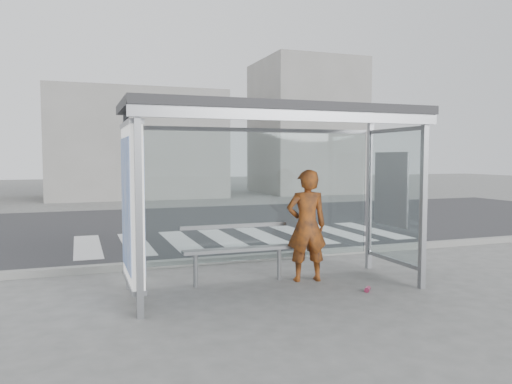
# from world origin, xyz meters

# --- Properties ---
(ground) EXTENTS (80.00, 80.00, 0.00)m
(ground) POSITION_xyz_m (0.00, 0.00, 0.00)
(ground) COLOR #5E5E5C
(ground) RESTS_ON ground
(road) EXTENTS (30.00, 10.00, 0.01)m
(road) POSITION_xyz_m (0.00, 7.00, 0.00)
(road) COLOR #2D2D30
(road) RESTS_ON ground
(curb) EXTENTS (30.00, 0.18, 0.12)m
(curb) POSITION_xyz_m (0.00, 1.95, 0.06)
(curb) COLOR gray
(curb) RESTS_ON ground
(crosswalk) EXTENTS (7.55, 3.00, 0.00)m
(crosswalk) POSITION_xyz_m (1.00, 4.50, 0.00)
(crosswalk) COLOR silver
(crosswalk) RESTS_ON ground
(bus_shelter) EXTENTS (4.25, 1.65, 2.62)m
(bus_shelter) POSITION_xyz_m (-0.37, 0.06, 1.98)
(bus_shelter) COLOR gray
(bus_shelter) RESTS_ON ground
(building_center) EXTENTS (8.00, 5.00, 5.00)m
(building_center) POSITION_xyz_m (0.00, 18.00, 2.50)
(building_center) COLOR gray
(building_center) RESTS_ON ground
(building_right) EXTENTS (5.00, 5.00, 7.00)m
(building_right) POSITION_xyz_m (9.00, 18.00, 3.50)
(building_right) COLOR gray
(building_right) RESTS_ON ground
(person) EXTENTS (0.68, 0.51, 1.71)m
(person) POSITION_xyz_m (0.62, 0.28, 0.86)
(person) COLOR #C96312
(person) RESTS_ON ground
(bench) EXTENTS (1.70, 0.31, 0.88)m
(bench) POSITION_xyz_m (-0.41, 0.50, 0.52)
(bench) COLOR slate
(bench) RESTS_ON ground
(soda_can) EXTENTS (0.14, 0.14, 0.07)m
(soda_can) POSITION_xyz_m (1.17, -0.59, 0.04)
(soda_can) COLOR #C83A68
(soda_can) RESTS_ON ground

